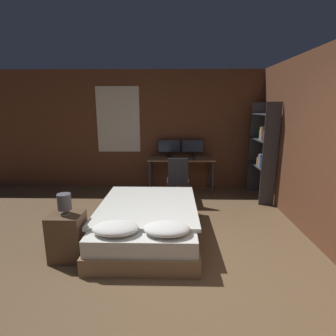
# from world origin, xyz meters

# --- Properties ---
(ground_plane) EXTENTS (20.00, 20.00, 0.00)m
(ground_plane) POSITION_xyz_m (0.00, 0.00, 0.00)
(ground_plane) COLOR brown
(wall_back) EXTENTS (12.00, 0.08, 2.70)m
(wall_back) POSITION_xyz_m (-0.02, 3.79, 1.35)
(wall_back) COLOR brown
(wall_back) RESTS_ON ground_plane
(wall_side_right) EXTENTS (0.06, 12.00, 2.70)m
(wall_side_right) POSITION_xyz_m (2.01, 1.50, 1.35)
(wall_side_right) COLOR brown
(wall_side_right) RESTS_ON ground_plane
(bed) EXTENTS (1.42, 1.98, 0.56)m
(bed) POSITION_xyz_m (-0.39, 1.22, 0.24)
(bed) COLOR #846647
(bed) RESTS_ON ground_plane
(nightstand) EXTENTS (0.40, 0.37, 0.60)m
(nightstand) POSITION_xyz_m (-1.34, 0.66, 0.30)
(nightstand) COLOR brown
(nightstand) RESTS_ON ground_plane
(bedside_lamp) EXTENTS (0.17, 0.17, 0.26)m
(bedside_lamp) POSITION_xyz_m (-1.34, 0.66, 0.76)
(bedside_lamp) COLOR gray
(bedside_lamp) RESTS_ON nightstand
(desk) EXTENTS (1.48, 0.57, 0.77)m
(desk) POSITION_xyz_m (0.16, 3.44, 0.67)
(desk) COLOR #846042
(desk) RESTS_ON ground_plane
(monitor_left) EXTENTS (0.51, 0.16, 0.39)m
(monitor_left) POSITION_xyz_m (-0.12, 3.62, 1.00)
(monitor_left) COLOR black
(monitor_left) RESTS_ON desk
(monitor_right) EXTENTS (0.51, 0.16, 0.39)m
(monitor_right) POSITION_xyz_m (0.43, 3.62, 1.00)
(monitor_right) COLOR black
(monitor_right) RESTS_ON desk
(keyboard) EXTENTS (0.36, 0.13, 0.02)m
(keyboard) POSITION_xyz_m (0.16, 3.26, 0.78)
(keyboard) COLOR black
(keyboard) RESTS_ON desk
(computer_mouse) EXTENTS (0.07, 0.05, 0.04)m
(computer_mouse) POSITION_xyz_m (0.43, 3.26, 0.79)
(computer_mouse) COLOR black
(computer_mouse) RESTS_ON desk
(office_chair) EXTENTS (0.52, 0.52, 0.93)m
(office_chair) POSITION_xyz_m (0.08, 2.73, 0.36)
(office_chair) COLOR black
(office_chair) RESTS_ON ground_plane
(bookshelf) EXTENTS (0.29, 0.92, 1.98)m
(bookshelf) POSITION_xyz_m (1.82, 2.95, 1.08)
(bookshelf) COLOR #333338
(bookshelf) RESTS_ON ground_plane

